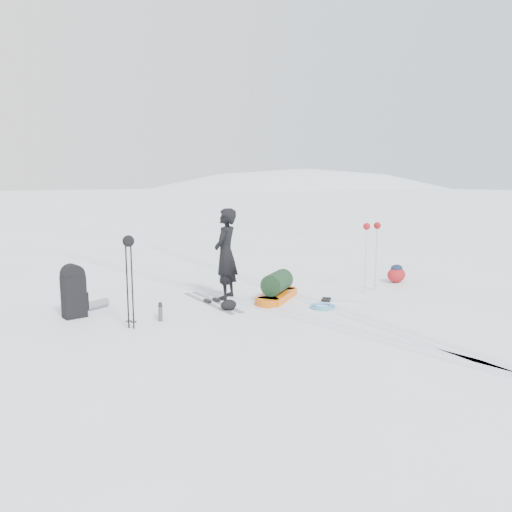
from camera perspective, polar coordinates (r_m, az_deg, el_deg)
The scene contains 14 objects.
ground at distance 9.67m, azimuth 0.07°, elevation -5.66°, with size 200.00×200.00×0.00m, color white.
snow_hill_backdrop at distance 134.70m, azimuth -1.99°, elevation -23.16°, with size 359.50×192.00×162.45m.
ski_tracks at distance 10.71m, azimuth -0.35°, elevation -4.20°, with size 3.38×17.97×0.01m.
skier at distance 10.05m, azimuth -3.48°, elevation 0.23°, with size 0.67×0.44×1.84m, color black.
pulk_sled at distance 10.07m, azimuth 2.43°, elevation -3.80°, with size 1.51×1.09×0.57m.
expedition_rucksack at distance 9.38m, azimuth -19.83°, elevation -3.90°, with size 0.97×0.62×0.95m.
ski_poles_black at distance 8.22m, azimuth -14.34°, elevation 0.39°, with size 0.19×0.20×1.53m.
ski_poles_silver at distance 10.93m, azimuth 13.10°, elevation 2.48°, with size 0.48×0.17×1.50m.
touring_skis_grey at distance 9.91m, azimuth -5.06°, elevation -5.24°, with size 0.50×1.99×0.07m.
touring_skis_white at distance 10.07m, azimuth 8.03°, elevation -5.09°, with size 1.20×1.53×0.06m.
rope_coil at distance 9.59m, azimuth 7.63°, elevation -5.70°, with size 0.58×0.58×0.06m.
small_daypack at distance 12.19m, azimuth 15.75°, elevation -1.96°, with size 0.62×0.59×0.42m.
thermos_pair at distance 8.85m, azimuth -10.87°, elevation -6.28°, with size 0.20×0.29×0.29m.
stuff_sack at distance 9.32m, azimuth -3.15°, elevation -5.61°, with size 0.37×0.32×0.20m.
Camera 1 is at (-5.91, -7.26, 2.43)m, focal length 35.00 mm.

